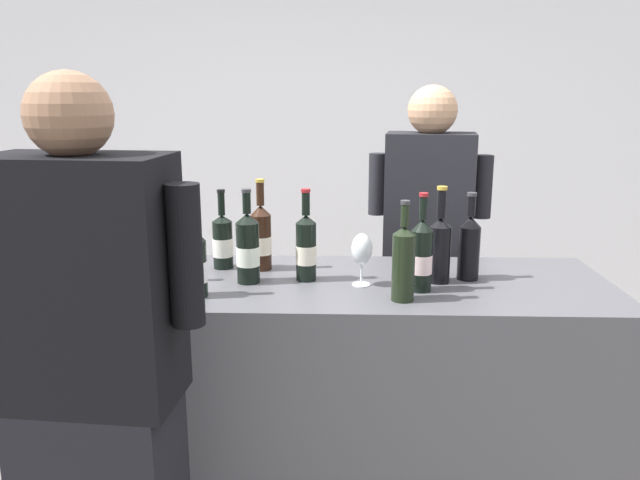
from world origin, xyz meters
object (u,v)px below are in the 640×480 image
object	(u,v)px
wine_bottle_3	(223,241)
wine_bottle_6	(440,247)
person_server	(426,275)
wine_bottle_5	(196,263)
wine_bottle_4	(421,255)
wine_bottle_9	(306,247)
person_guest	(97,428)
wine_bottle_0	(146,249)
ice_bucket	(84,265)
wine_bottle_1	(469,246)
wine_glass	(362,251)
wine_bottle_2	(248,248)
wine_bottle_7	(403,262)
wine_bottle_8	(261,237)

from	to	relation	value
wine_bottle_3	wine_bottle_6	distance (m)	0.82
wine_bottle_3	person_server	size ratio (longest dim) A/B	0.18
wine_bottle_5	wine_bottle_4	bearing A→B (deg)	6.60
wine_bottle_9	person_guest	xyz separation A→B (m)	(-0.49, -0.74, -0.29)
wine_bottle_0	wine_bottle_9	xyz separation A→B (m)	(0.56, 0.05, 0.00)
wine_bottle_6	ice_bucket	xyz separation A→B (m)	(-1.20, -0.18, -0.03)
wine_bottle_1	wine_bottle_3	bearing A→B (deg)	172.73
person_guest	wine_bottle_9	bearing A→B (deg)	56.43
wine_glass	wine_bottle_2	bearing A→B (deg)	177.05
wine_bottle_4	wine_bottle_7	bearing A→B (deg)	-124.16
wine_bottle_8	wine_bottle_2	bearing A→B (deg)	-98.56
wine_bottle_5	wine_glass	world-z (taller)	wine_bottle_5
wine_bottle_1	ice_bucket	bearing A→B (deg)	-170.13
person_server	wine_bottle_4	bearing A→B (deg)	-99.32
wine_bottle_7	wine_bottle_6	bearing A→B (deg)	54.02
wine_bottle_7	wine_bottle_8	world-z (taller)	wine_bottle_8
wine_bottle_9	person_server	size ratio (longest dim) A/B	0.19
wine_bottle_1	wine_bottle_3	distance (m)	0.92
wine_bottle_9	person_guest	size ratio (longest dim) A/B	0.19
person_guest	wine_bottle_6	bearing A→B (deg)	37.10
wine_bottle_6	wine_bottle_3	bearing A→B (deg)	168.61
wine_bottle_6	person_guest	xyz separation A→B (m)	(-0.96, -0.73, -0.30)
wine_bottle_8	person_server	world-z (taller)	person_server
wine_bottle_5	wine_bottle_9	distance (m)	0.40
wine_bottle_4	wine_bottle_7	xyz separation A→B (m)	(-0.07, -0.10, 0.01)
person_server	wine_bottle_2	bearing A→B (deg)	-136.15
wine_bottle_6	wine_bottle_9	bearing A→B (deg)	178.55
wine_glass	person_guest	bearing A→B (deg)	-135.15
wine_bottle_0	wine_bottle_6	bearing A→B (deg)	2.05
wine_bottle_3	person_guest	xyz separation A→B (m)	(-0.16, -0.89, -0.27)
wine_bottle_5	wine_bottle_8	distance (m)	0.37
wine_bottle_1	wine_bottle_4	distance (m)	0.24
wine_bottle_7	wine_bottle_4	bearing A→B (deg)	55.84
wine_bottle_1	wine_bottle_8	bearing A→B (deg)	172.44
wine_bottle_2	wine_glass	size ratio (longest dim) A/B	1.81
wine_bottle_2	wine_bottle_7	size ratio (longest dim) A/B	1.02
wine_bottle_0	person_server	size ratio (longest dim) A/B	0.20
ice_bucket	person_guest	size ratio (longest dim) A/B	0.14
ice_bucket	wine_bottle_6	bearing A→B (deg)	8.69
wine_bottle_4	wine_bottle_6	distance (m)	0.12
wine_bottle_6	person_server	xyz separation A→B (m)	(0.05, 0.67, -0.30)
ice_bucket	person_guest	world-z (taller)	person_guest
wine_glass	ice_bucket	world-z (taller)	ice_bucket
wine_bottle_2	wine_bottle_5	size ratio (longest dim) A/B	1.04
wine_bottle_9	wine_glass	xyz separation A→B (m)	(0.20, -0.06, 0.00)
wine_bottle_1	wine_bottle_5	distance (m)	0.96
wine_bottle_7	wine_bottle_9	bearing A→B (deg)	146.74
wine_bottle_7	person_server	distance (m)	0.95
wine_bottle_3	wine_bottle_1	bearing A→B (deg)	-7.27
wine_bottle_2	wine_bottle_5	bearing A→B (deg)	-132.56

